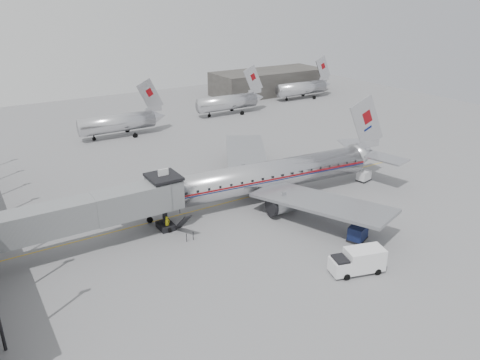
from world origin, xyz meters
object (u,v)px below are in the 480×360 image
(service_van, at_px, (358,261))
(baggage_cart_white, at_px, (364,176))
(baggage_cart_navy, at_px, (358,233))
(ramp_worker, at_px, (167,224))
(airliner, at_px, (264,177))

(service_van, bearing_deg, baggage_cart_white, 59.12)
(baggage_cart_navy, height_order, baggage_cart_white, baggage_cart_navy)
(baggage_cart_white, xyz_separation_m, ramp_worker, (-29.92, 1.00, 0.08))
(baggage_cart_navy, bearing_deg, baggage_cart_white, 19.84)
(ramp_worker, bearing_deg, service_van, -69.80)
(service_van, bearing_deg, ramp_worker, 140.98)
(baggage_cart_navy, xyz_separation_m, ramp_worker, (-16.59, 13.00, -0.03))
(baggage_cart_navy, xyz_separation_m, baggage_cart_white, (13.32, 12.00, -0.11))
(baggage_cart_navy, relative_size, ramp_worker, 1.50)
(airliner, height_order, baggage_cart_white, airliner)
(baggage_cart_white, bearing_deg, ramp_worker, 166.14)
(service_van, bearing_deg, baggage_cart_navy, 60.95)
(service_van, height_order, ramp_worker, service_van)
(baggage_cart_navy, bearing_deg, ramp_worker, 119.76)
(airliner, xyz_separation_m, service_van, (-2.21, -19.02, -1.80))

